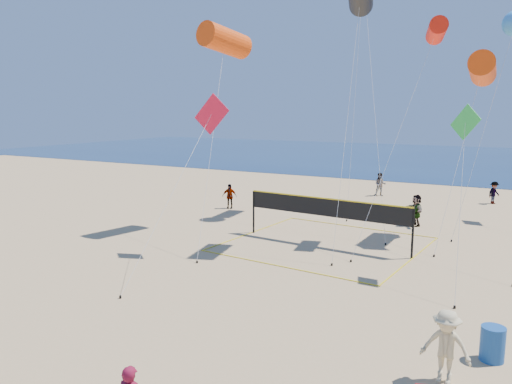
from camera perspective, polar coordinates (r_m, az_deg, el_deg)
The scene contains 13 objects.
ocean at distance 70.75m, azimuth 23.69°, elevation 3.38°, with size 140.00×50.00×0.03m, color #10284D.
bystander_b at distance 13.22m, azimuth 20.87°, elevation -16.20°, with size 1.18×0.68×1.82m, color beige.
far_person_0 at distance 33.03m, azimuth -3.05°, elevation -0.48°, with size 0.96×0.40×1.64m, color gray.
far_person_1 at distance 29.47m, azimuth 17.83°, elevation -1.99°, with size 1.65×0.53×1.78m, color gray.
far_person_3 at distance 38.93m, azimuth 14.01°, elevation 0.85°, with size 0.85×0.66×1.76m, color gray.
far_person_4 at distance 38.35m, azimuth 25.56°, elevation -0.07°, with size 1.01×0.58×1.56m, color gray.
trash_barrel at distance 14.91m, azimuth 25.41°, elevation -15.39°, with size 0.62×0.62×0.93m, color #164892.
volleyball_net at distance 24.29m, azimuth 7.98°, elevation -2.37°, with size 9.30×9.16×2.30m.
kite_0 at distance 27.22m, azimuth -3.59°, elevation 16.89°, with size 3.23×7.72×10.89m.
kite_2 at distance 25.85m, azimuth 19.95°, elevation 16.92°, with size 2.83×6.29×10.67m.
kite_3 at distance 21.98m, azimuth -5.46°, elevation 8.14°, with size 1.84×6.45×7.19m.
kite_4 at distance 20.08m, azimuth 22.75°, elevation 6.26°, with size 1.16×3.77×6.70m.
kite_10 at distance 27.51m, azimuth 24.46°, elevation 12.68°, with size 1.74×6.27×9.26m.
Camera 1 is at (6.27, -8.17, 6.49)m, focal length 35.00 mm.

